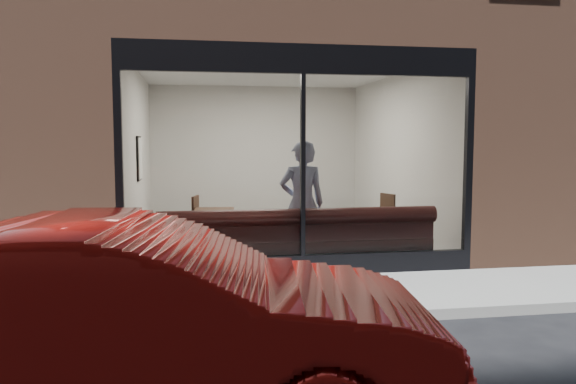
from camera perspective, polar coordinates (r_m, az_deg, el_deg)
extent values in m
plane|color=black|center=(6.05, 5.30, -13.06)|extent=(120.00, 120.00, 0.00)
cube|color=gray|center=(6.97, 3.16, -10.50)|extent=(40.00, 2.00, 0.01)
cube|color=gray|center=(5.98, 5.43, -12.66)|extent=(40.00, 0.10, 0.12)
cube|color=brown|center=(13.74, -19.08, 3.73)|extent=(2.50, 12.00, 3.20)
cube|color=brown|center=(14.52, 11.60, 3.98)|extent=(2.50, 12.00, 3.20)
cube|color=brown|center=(16.61, -4.44, 4.22)|extent=(5.00, 6.00, 3.20)
plane|color=#2D2D30|center=(10.81, -1.52, -4.75)|extent=(6.00, 6.00, 0.00)
plane|color=white|center=(10.73, -1.56, 12.17)|extent=(6.00, 6.00, 0.00)
plane|color=silver|center=(13.62, -3.30, 4.00)|extent=(5.00, 0.00, 5.00)
plane|color=silver|center=(10.60, -15.02, 3.47)|extent=(0.00, 6.00, 6.00)
plane|color=silver|center=(11.27, 11.12, 3.64)|extent=(0.00, 6.00, 6.00)
cube|color=black|center=(7.93, 1.49, -7.47)|extent=(5.00, 0.10, 0.30)
cube|color=black|center=(7.82, 1.54, 13.36)|extent=(5.00, 0.10, 0.40)
cube|color=black|center=(7.75, 1.51, 2.68)|extent=(0.06, 0.10, 2.50)
plane|color=white|center=(7.72, 1.55, 2.67)|extent=(4.80, 0.00, 4.80)
cube|color=black|center=(8.30, 0.96, -6.37)|extent=(4.00, 0.55, 0.45)
imported|color=#959FC3|center=(8.50, 1.44, -1.17)|extent=(0.69, 0.45, 1.89)
cube|color=black|center=(9.38, -7.49, -1.88)|extent=(0.69, 0.69, 0.04)
cube|color=black|center=(9.01, 7.44, -2.17)|extent=(0.81, 0.81, 0.04)
cube|color=black|center=(9.90, -10.42, -4.48)|extent=(0.47, 0.47, 0.04)
cube|color=black|center=(10.16, 9.21, -4.20)|extent=(0.49, 0.49, 0.04)
cube|color=white|center=(10.60, -14.80, 3.33)|extent=(0.02, 0.56, 0.75)
imported|color=maroon|center=(3.95, -15.31, -12.77)|extent=(4.33, 1.93, 1.38)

